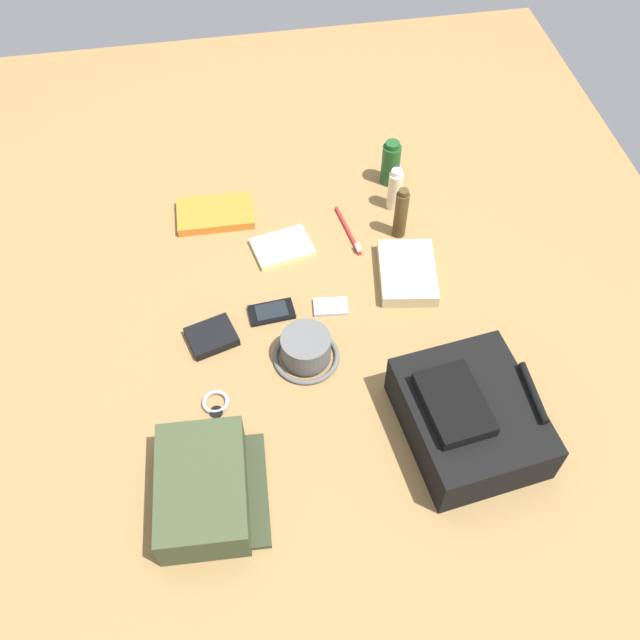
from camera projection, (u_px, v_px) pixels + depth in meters
name	position (u px, v px, depth m)	size (l,w,h in m)	color
ground_plane	(320.00, 333.00, 1.70)	(2.64, 2.02, 0.02)	olive
backpack	(469.00, 417.00, 1.48)	(0.35, 0.30, 0.14)	black
toiletry_pouch	(205.00, 489.00, 1.40)	(0.27, 0.23, 0.10)	#384228
bucket_hat	(306.00, 350.00, 1.62)	(0.16, 0.16, 0.08)	#565656
shampoo_bottle	(391.00, 163.00, 1.96)	(0.05, 0.05, 0.14)	#19471E
lotion_bottle	(395.00, 190.00, 1.90)	(0.04, 0.04, 0.13)	beige
cologne_bottle	(401.00, 214.00, 1.83)	(0.04, 0.04, 0.16)	#473319
paperback_novel	(215.00, 214.00, 1.92)	(0.13, 0.21, 0.02)	orange
cell_phone	(272.00, 312.00, 1.72)	(0.07, 0.11, 0.01)	black
media_player	(330.00, 307.00, 1.73)	(0.06, 0.09, 0.01)	#B7B7BC
wristwatch	(216.00, 403.00, 1.56)	(0.07, 0.06, 0.01)	#99999E
toothbrush	(349.00, 233.00, 1.88)	(0.18, 0.04, 0.02)	red
wallet	(212.00, 337.00, 1.67)	(0.09, 0.11, 0.02)	black
notepad	(282.00, 247.00, 1.85)	(0.11, 0.15, 0.02)	beige
folded_towel	(407.00, 273.00, 1.78)	(0.20, 0.14, 0.04)	#C6B289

